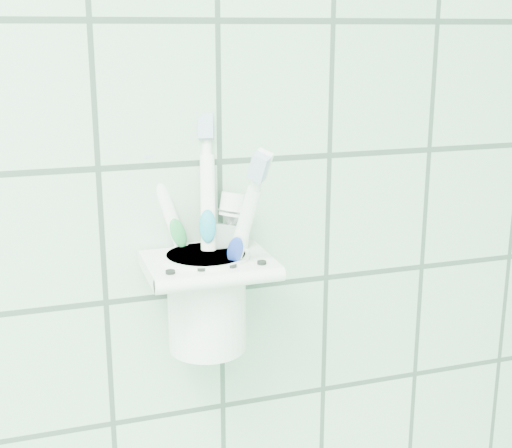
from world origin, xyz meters
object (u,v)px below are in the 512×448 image
Objects in this scene: toothbrush_orange at (212,230)px; toothpaste_tube at (214,257)px; holder_bracket at (208,266)px; toothbrush_blue at (208,233)px; toothbrush_pink at (211,232)px; cup at (207,297)px.

toothbrush_orange is 0.03m from toothpaste_tube.
toothbrush_blue is at bearing -101.10° from holder_bracket.
toothbrush_orange reaches higher than toothbrush_pink.
toothbrush_orange reaches higher than toothpaste_tube.
toothbrush_orange is at bearing 62.75° from holder_bracket.
holder_bracket is 0.03m from toothbrush_pink.
toothpaste_tube is (0.01, 0.00, 0.04)m from cup.
cup is at bearing 104.48° from holder_bracket.
toothbrush_blue is 0.04m from toothpaste_tube.
toothpaste_tube is at bearing -87.84° from toothbrush_pink.
holder_bracket is 1.22× the size of cup.
holder_bracket is 0.01m from toothpaste_tube.
toothbrush_pink is 0.00m from toothbrush_orange.
toothbrush_blue is 0.04m from toothbrush_orange.
toothbrush_pink is at bearing 90.97° from toothbrush_blue.
toothbrush_blue is 1.47× the size of toothpaste_tube.
toothpaste_tube reaches higher than holder_bracket.
toothbrush_blue reaches higher than toothbrush_orange.
toothbrush_blue is 1.06× the size of toothbrush_orange.
toothbrush_pink is at bearing 56.82° from cup.
toothbrush_pink is at bearing 65.92° from holder_bracket.
holder_bracket is at bearing -119.49° from toothbrush_pink.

